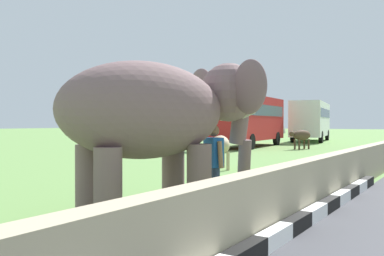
{
  "coord_description": "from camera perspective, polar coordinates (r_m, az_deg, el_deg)",
  "views": [
    {
      "loc": [
        -4.36,
        1.09,
        1.7
      ],
      "look_at": [
        1.81,
        5.17,
        1.6
      ],
      "focal_mm": 38.91,
      "sensor_mm": 36.0,
      "label": 1
    }
  ],
  "objects": [
    {
      "name": "cow_near",
      "position": [
        15.28,
        3.93,
        -2.36
      ],
      "size": [
        1.72,
        1.54,
        1.23
      ],
      "color": "tan",
      "rests_on": "ground_plane"
    },
    {
      "name": "cow_mid",
      "position": [
        27.34,
        14.75,
        -1.02
      ],
      "size": [
        1.9,
        1.12,
        1.23
      ],
      "color": "#473323",
      "rests_on": "ground_plane"
    },
    {
      "name": "elephant",
      "position": [
        7.45,
        -4.05,
        2.07
      ],
      "size": [
        4.04,
        3.21,
        2.88
      ],
      "color": "#795C5E",
      "rests_on": "ground_plane"
    },
    {
      "name": "hill_east",
      "position": [
        68.69,
        3.31,
        -0.68
      ],
      "size": [
        27.12,
        21.69,
        10.85
      ],
      "color": "slate",
      "rests_on": "ground_plane"
    },
    {
      "name": "barrier_parapet",
      "position": [
        6.93,
        12.09,
        -9.21
      ],
      "size": [
        28.0,
        0.36,
        1.0
      ],
      "primitive_type": "cube",
      "color": "tan",
      "rests_on": "ground_plane"
    },
    {
      "name": "person_handler",
      "position": [
        8.22,
        2.96,
        -4.64
      ],
      "size": [
        0.41,
        0.64,
        1.66
      ],
      "color": "navy",
      "rests_on": "ground_plane"
    },
    {
      "name": "bus_white",
      "position": [
        39.12,
        16.0,
        1.28
      ],
      "size": [
        9.65,
        4.2,
        3.5
      ],
      "color": "silver",
      "rests_on": "ground_plane"
    },
    {
      "name": "bus_red",
      "position": [
        29.54,
        7.82,
        1.48
      ],
      "size": [
        9.24,
        3.43,
        3.5
      ],
      "color": "#B21E1E",
      "rests_on": "ground_plane"
    }
  ]
}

